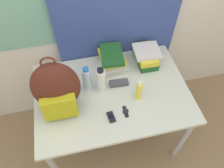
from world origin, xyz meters
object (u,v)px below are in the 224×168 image
object	(u,v)px
book_stack_left	(113,60)
book_stack_center	(146,55)
backpack	(57,89)
sunscreen_bottle	(139,90)
water_bottle	(87,79)
sports_bottle	(101,80)
cell_phone	(111,117)
wristwatch	(126,111)
sunglasses_case	(119,83)

from	to	relation	value
book_stack_left	book_stack_center	bearing A→B (deg)	-0.61
backpack	sunscreen_bottle	bearing A→B (deg)	-4.36
water_bottle	sunscreen_bottle	bearing A→B (deg)	-26.19
sports_bottle	sunscreen_bottle	size ratio (longest dim) A/B	1.22
book_stack_left	sports_bottle	size ratio (longest dim) A/B	1.22
cell_phone	wristwatch	world-z (taller)	cell_phone
book_stack_center	cell_phone	world-z (taller)	book_stack_center
book_stack_left	sunscreen_bottle	distance (m)	0.37
book_stack_center	water_bottle	xyz separation A→B (m)	(-0.53, -0.18, 0.04)
book_stack_left	water_bottle	size ratio (longest dim) A/B	1.22
water_bottle	cell_phone	xyz separation A→B (m)	(0.12, -0.30, -0.10)
backpack	sunglasses_case	bearing A→B (deg)	13.33
book_stack_center	cell_phone	bearing A→B (deg)	-130.55
book_stack_left	wristwatch	world-z (taller)	book_stack_left
backpack	sports_bottle	xyz separation A→B (m)	(0.32, 0.10, -0.11)
sports_bottle	sunscreen_bottle	bearing A→B (deg)	-29.43
book_stack_left	sports_bottle	xyz separation A→B (m)	(-0.14, -0.21, 0.03)
backpack	wristwatch	size ratio (longest dim) A/B	5.36
book_stack_center	sunglasses_case	size ratio (longest dim) A/B	1.81
backpack	sunscreen_bottle	world-z (taller)	backpack
book_stack_center	wristwatch	world-z (taller)	book_stack_center
backpack	sports_bottle	distance (m)	0.35
sports_bottle	book_stack_center	bearing A→B (deg)	25.98
book_stack_center	wristwatch	xyz separation A→B (m)	(-0.30, -0.46, -0.06)
backpack	book_stack_left	distance (m)	0.57
book_stack_center	wristwatch	bearing A→B (deg)	-123.10
sports_bottle	sunscreen_bottle	xyz separation A→B (m)	(0.26, -0.14, -0.02)
sports_bottle	cell_phone	bearing A→B (deg)	-86.38
backpack	sunglasses_case	xyz separation A→B (m)	(0.46, 0.11, -0.20)
sunglasses_case	wristwatch	size ratio (longest dim) A/B	1.60
backpack	cell_phone	world-z (taller)	backpack
book_stack_center	wristwatch	size ratio (longest dim) A/B	2.89
sports_bottle	backpack	bearing A→B (deg)	-162.32
backpack	sports_bottle	bearing A→B (deg)	17.68
sunscreen_bottle	sunglasses_case	bearing A→B (deg)	126.38
sports_bottle	sunglasses_case	distance (m)	0.17
backpack	water_bottle	distance (m)	0.27
cell_phone	wristwatch	distance (m)	0.12
sports_bottle	book_stack_left	bearing A→B (deg)	56.54
sunscreen_bottle	cell_phone	xyz separation A→B (m)	(-0.24, -0.13, -0.08)
backpack	book_stack_left	world-z (taller)	backpack
sunglasses_case	backpack	bearing A→B (deg)	-166.67
backpack	sunscreen_bottle	xyz separation A→B (m)	(0.57, -0.04, -0.13)
water_bottle	cell_phone	bearing A→B (deg)	-68.73
sports_bottle	wristwatch	size ratio (longest dim) A/B	2.39
water_bottle	sunglasses_case	distance (m)	0.26
sports_bottle	sunscreen_bottle	world-z (taller)	sports_bottle
sunscreen_bottle	wristwatch	distance (m)	0.18
sports_bottle	wristwatch	bearing A→B (deg)	-62.30
book_stack_center	water_bottle	distance (m)	0.56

